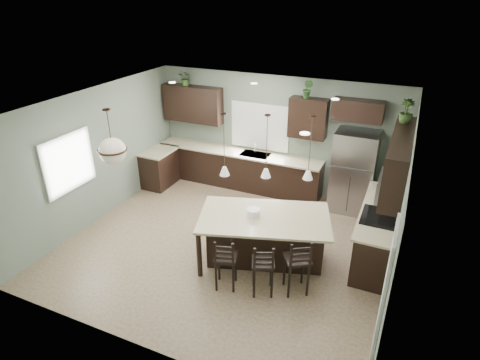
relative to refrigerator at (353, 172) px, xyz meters
name	(u,v)px	position (x,y,z in m)	size (l,w,h in m)	color
ground	(227,244)	(-1.95, -2.39, -0.93)	(6.00, 6.00, 0.00)	#9E8466
pantry_door	(384,296)	(1.03, -3.94, 0.09)	(0.04, 0.82, 2.04)	white
window_back	(260,126)	(-2.35, 0.34, 0.62)	(1.35, 0.02, 1.00)	white
window_left	(68,163)	(-4.93, -3.19, 0.62)	(0.02, 1.10, 1.00)	white
left_return_cabs	(159,168)	(-4.65, -0.69, -0.48)	(0.60, 0.90, 0.90)	black
left_return_countertop	(159,151)	(-4.63, -0.69, -0.01)	(0.66, 0.96, 0.04)	beige
back_lower_cabs	(238,169)	(-2.80, 0.06, -0.48)	(4.20, 0.60, 0.90)	black
back_countertop	(238,152)	(-2.80, 0.04, -0.01)	(4.20, 0.66, 0.04)	beige
sink_inset	(255,154)	(-2.35, 0.04, 0.01)	(0.70, 0.45, 0.01)	gray
faucet	(255,149)	(-2.35, 0.01, 0.16)	(0.02, 0.02, 0.28)	silver
back_upper_left	(193,104)	(-4.10, 0.19, 1.02)	(1.55, 0.34, 0.90)	black
back_upper_right	(308,118)	(-1.15, 0.19, 1.02)	(0.85, 0.34, 0.90)	black
fridge_header	(358,110)	(-0.10, 0.19, 1.32)	(1.05, 0.34, 0.45)	black
right_lower_cabs	(377,233)	(0.75, -1.52, -0.48)	(0.60, 2.35, 0.90)	black
right_countertop	(380,211)	(0.73, -1.52, -0.01)	(0.66, 2.35, 0.04)	beige
cooktop	(379,217)	(0.73, -1.79, 0.02)	(0.58, 0.75, 0.02)	black
wall_oven_front	(358,237)	(0.45, -1.79, -0.48)	(0.01, 0.72, 0.60)	gray
right_upper_cabs	(399,160)	(0.88, -1.52, 1.02)	(0.34, 2.35, 0.90)	black
microwave	(390,187)	(0.83, -1.79, 0.62)	(0.40, 0.75, 0.40)	gray
refrigerator	(353,172)	(0.00, 0.00, 0.00)	(0.90, 0.74, 1.85)	#919199
kitchen_island	(264,238)	(-1.12, -2.56, -0.46)	(2.30, 1.31, 0.92)	black
serving_dish	(253,213)	(-1.31, -2.62, 0.07)	(0.24, 0.24, 0.14)	white
bar_stool_left	(226,262)	(-1.44, -3.51, -0.43)	(0.37, 0.37, 0.99)	black
bar_stool_center	(263,268)	(-0.82, -3.40, -0.43)	(0.37, 0.37, 0.99)	black
bar_stool_right	(297,265)	(-0.33, -3.14, -0.39)	(0.39, 0.39, 1.06)	black
pendant_left	(224,145)	(-1.79, -2.77, 1.32)	(0.17, 0.17, 1.10)	silver
pendant_center	(267,147)	(-1.12, -2.56, 1.32)	(0.17, 0.17, 1.10)	white
pendant_right	(310,148)	(-0.45, -2.35, 1.32)	(0.17, 0.17, 1.10)	white
chandelier	(111,137)	(-3.65, -3.34, 1.38)	(0.51, 0.51, 0.98)	beige
plant_back_left	(186,78)	(-4.24, 0.16, 1.66)	(0.33, 0.28, 0.37)	#304D21
plant_back_right	(308,89)	(-1.20, 0.16, 1.68)	(0.22, 0.18, 0.41)	#295424
plant_right_wall	(406,111)	(0.85, -0.83, 1.69)	(0.24, 0.24, 0.43)	#335123
room_shell	(226,165)	(-1.95, -2.39, 0.77)	(6.00, 6.00, 6.00)	slate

